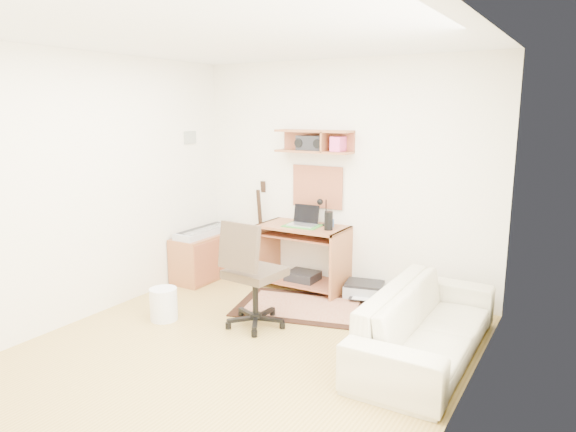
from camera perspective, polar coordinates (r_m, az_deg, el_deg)
The scene contains 22 objects.
floor at distance 4.71m, azimuth -5.10°, elevation -14.50°, with size 3.60×4.00×0.01m, color tan.
ceiling at distance 4.27m, azimuth -5.75°, elevation 18.83°, with size 3.60×4.00×0.01m, color white.
back_wall at distance 6.02m, azimuth 5.88°, elevation 4.21°, with size 3.60×0.01×2.60m, color white.
left_wall at distance 5.55m, azimuth -20.71°, elevation 2.91°, with size 0.01×4.00×2.60m, color white.
right_wall at distance 3.57m, azimuth 18.76°, elevation -1.32°, with size 0.01×4.00×2.60m, color white.
wall_shelf at distance 6.00m, azimuth 2.81°, elevation 8.07°, with size 0.90×0.25×0.26m, color #A5623A.
cork_board at distance 6.15m, azimuth 3.22°, elevation 3.17°, with size 0.64×0.03×0.49m, color tan.
wall_photo at distance 6.53m, azimuth -10.52°, elevation 8.34°, with size 0.02×0.20×0.15m, color #4C8CBF.
desk at distance 6.12m, azimuth 1.62°, elevation -4.48°, with size 1.00×0.55×0.75m, color #A5623A, non-canonical shape.
laptop at distance 5.98m, azimuth 1.58°, elevation 0.01°, with size 0.31×0.31×0.23m, color silver, non-canonical shape.
speaker at distance 5.80m, azimuth 4.41°, elevation -0.52°, with size 0.09×0.09×0.21m, color black.
desk_lamp at distance 6.01m, azimuth 4.12°, elevation 0.41°, with size 0.10×0.10×0.31m, color black, non-canonical shape.
pencil_cup at distance 5.96m, azimuth 4.71°, elevation -0.78°, with size 0.06×0.06×0.09m, color #2C4D86.
boombox at distance 6.01m, azimuth 2.48°, elevation 7.88°, with size 0.32×0.15×0.16m, color black.
rug at distance 5.65m, azimuth 1.50°, elevation -9.78°, with size 1.35×0.90×0.02m, color #D1B48C.
task_chair at distance 5.04m, azimuth -3.57°, elevation -6.14°, with size 0.54×0.54×1.06m, color #3E3124, non-canonical shape.
cabinet at distance 6.61m, azimuth -8.91°, elevation -4.30°, with size 0.40×0.90×0.55m, color #A5623A.
music_keyboard at distance 6.53m, azimuth -8.99°, elevation -1.66°, with size 0.27×0.86×0.07m, color #B2B5BA.
guitar at distance 6.53m, azimuth -3.26°, elevation -1.45°, with size 0.32×0.20×1.19m, color olive, non-canonical shape.
waste_basket at distance 5.43m, azimuth -13.28°, elevation -9.25°, with size 0.27×0.27×0.32m, color white.
printer at distance 5.98m, azimuth 8.25°, elevation -7.88°, with size 0.43×0.33×0.16m, color #A5A8AA.
sofa at distance 4.64m, azimuth 14.83°, elevation -10.05°, with size 1.95×0.57×0.76m, color beige.
Camera 1 is at (2.50, -3.42, 2.05)m, focal length 32.91 mm.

